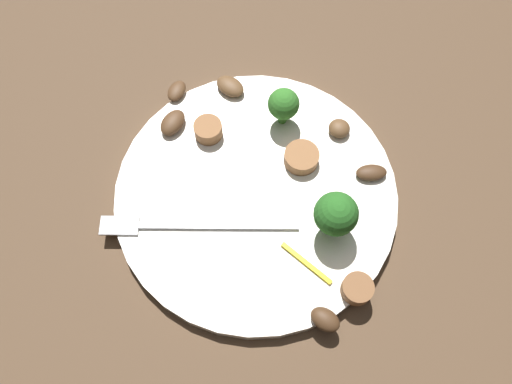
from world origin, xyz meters
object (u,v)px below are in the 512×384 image
at_px(plate, 256,195).
at_px(mushroom_3, 173,123).
at_px(mushroom_4, 325,319).
at_px(sausage_slice_1, 357,289).
at_px(sausage_slice_2, 208,130).
at_px(fork, 184,226).
at_px(broccoli_floret_1, 284,105).
at_px(broccoli_floret_0, 336,214).
at_px(mushroom_5, 371,173).
at_px(pepper_strip_1, 306,263).
at_px(mushroom_0, 339,128).
at_px(sausage_slice_0, 301,157).
at_px(mushroom_1, 230,86).
at_px(mushroom_2, 177,91).

height_order(plate, mushroom_3, mushroom_3).
distance_m(plate, mushroom_4, 0.13).
bearing_deg(mushroom_3, sausage_slice_1, 149.68).
height_order(sausage_slice_1, sausage_slice_2, sausage_slice_2).
bearing_deg(sausage_slice_2, mushroom_4, 133.99).
xyz_separation_m(fork, broccoli_floret_1, (-0.06, -0.13, 0.03)).
bearing_deg(mushroom_4, broccoli_floret_0, -82.77).
height_order(mushroom_5, pepper_strip_1, mushroom_5).
bearing_deg(mushroom_0, mushroom_5, 134.07).
height_order(broccoli_floret_1, sausage_slice_0, broccoli_floret_1).
bearing_deg(mushroom_3, sausage_slice_0, 176.92).
bearing_deg(mushroom_0, sausage_slice_2, 15.31).
xyz_separation_m(mushroom_1, mushroom_3, (0.04, 0.06, 0.00)).
relative_size(plate, mushroom_3, 8.60).
relative_size(sausage_slice_0, mushroom_2, 1.32).
xyz_separation_m(mushroom_4, mushroom_5, (-0.02, -0.14, -0.00)).
xyz_separation_m(sausage_slice_1, mushroom_4, (0.02, 0.03, -0.00)).
relative_size(broccoli_floret_1, sausage_slice_0, 1.34).
distance_m(sausage_slice_1, mushroom_1, 0.24).
relative_size(sausage_slice_0, mushroom_5, 1.14).
bearing_deg(mushroom_2, broccoli_floret_1, 177.44).
xyz_separation_m(sausage_slice_2, pepper_strip_1, (-0.12, 0.11, -0.01)).
relative_size(fork, mushroom_5, 6.09).
height_order(plate, mushroom_0, mushroom_0).
relative_size(broccoli_floret_0, mushroom_0, 2.64).
xyz_separation_m(mushroom_0, mushroom_1, (0.12, -0.02, -0.00)).
distance_m(sausage_slice_0, mushroom_5, 0.07).
relative_size(fork, sausage_slice_0, 5.36).
bearing_deg(pepper_strip_1, broccoli_floret_0, -111.13).
xyz_separation_m(broccoli_floret_1, mushroom_4, (-0.08, 0.18, -0.02)).
relative_size(mushroom_0, pepper_strip_1, 0.38).
xyz_separation_m(sausage_slice_1, mushroom_3, (0.20, -0.12, -0.00)).
bearing_deg(mushroom_1, plate, 117.02).
distance_m(broccoli_floret_1, sausage_slice_1, 0.18).
bearing_deg(mushroom_4, sausage_slice_0, -70.44).
distance_m(fork, sausage_slice_1, 0.16).
bearing_deg(mushroom_2, mushroom_3, 102.11).
height_order(sausage_slice_2, mushroom_4, sausage_slice_2).
distance_m(sausage_slice_2, mushroom_4, 0.21).
bearing_deg(fork, broccoli_floret_1, -128.82).
relative_size(fork, broccoli_floret_1, 4.00).
bearing_deg(fork, mushroom_1, -104.43).
bearing_deg(mushroom_2, plate, 140.29).
bearing_deg(broccoli_floret_1, sausage_slice_0, 124.86).
relative_size(fork, mushroom_0, 8.48).
relative_size(mushroom_3, mushroom_4, 1.18).
bearing_deg(mushroom_4, sausage_slice_1, -123.88).
height_order(mushroom_0, pepper_strip_1, mushroom_0).
distance_m(plate, mushroom_1, 0.12).
bearing_deg(mushroom_3, fork, 112.84).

